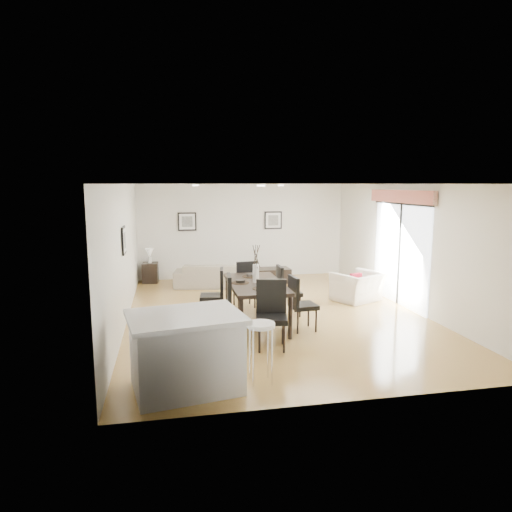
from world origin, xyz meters
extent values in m
plane|color=tan|center=(0.00, 0.00, 0.00)|extent=(8.00, 8.00, 0.00)
cube|color=silver|center=(0.00, 4.00, 1.35)|extent=(6.00, 0.04, 2.70)
cube|color=silver|center=(0.00, -4.00, 1.35)|extent=(6.00, 0.04, 2.70)
cube|color=silver|center=(-3.00, 0.00, 1.35)|extent=(0.04, 8.00, 2.70)
cube|color=silver|center=(3.00, 0.00, 1.35)|extent=(0.04, 8.00, 2.70)
cube|color=white|center=(0.00, 0.00, 2.70)|extent=(6.00, 8.00, 0.02)
imported|color=gray|center=(-0.93, 2.82, 0.31)|extent=(2.26, 1.18, 0.63)
imported|color=beige|center=(2.16, 0.68, 0.34)|extent=(1.32, 1.26, 0.67)
imported|color=#355826|center=(5.62, 1.38, 0.36)|extent=(0.42, 0.42, 0.71)
cube|color=black|center=(-0.52, -0.65, 0.80)|extent=(1.01, 2.01, 0.07)
cylinder|color=black|center=(-0.96, -1.59, 0.38)|extent=(0.08, 0.08, 0.77)
cylinder|color=black|center=(-0.95, 0.28, 0.38)|extent=(0.08, 0.08, 0.77)
cylinder|color=black|center=(-0.09, -1.59, 0.38)|extent=(0.08, 0.08, 0.77)
cylinder|color=black|center=(-0.08, 0.28, 0.38)|extent=(0.08, 0.08, 0.77)
cube|color=black|center=(-1.32, -1.15, 0.50)|extent=(0.54, 0.54, 0.09)
cube|color=black|center=(-1.11, -1.17, 0.81)|extent=(0.11, 0.50, 0.59)
cylinder|color=black|center=(-1.50, -0.94, 0.23)|extent=(0.04, 0.04, 0.45)
cylinder|color=black|center=(-1.11, -0.98, 0.23)|extent=(0.04, 0.04, 0.45)
cylinder|color=black|center=(-1.53, -1.33, 0.23)|extent=(0.04, 0.04, 0.45)
cylinder|color=black|center=(-1.15, -1.37, 0.23)|extent=(0.04, 0.04, 0.45)
cube|color=black|center=(-1.32, -0.15, 0.47)|extent=(0.52, 0.52, 0.08)
cube|color=black|center=(-1.12, -0.18, 0.76)|extent=(0.12, 0.47, 0.56)
cylinder|color=black|center=(-1.48, 0.05, 0.21)|extent=(0.04, 0.04, 0.43)
cylinder|color=black|center=(-1.12, 0.01, 0.21)|extent=(0.04, 0.04, 0.43)
cylinder|color=black|center=(-1.53, -0.31, 0.21)|extent=(0.04, 0.04, 0.43)
cylinder|color=black|center=(-1.17, -0.36, 0.21)|extent=(0.04, 0.04, 0.43)
cube|color=black|center=(0.28, -1.15, 0.46)|extent=(0.50, 0.50, 0.08)
cube|color=black|center=(0.08, -1.17, 0.75)|extent=(0.10, 0.47, 0.55)
cylinder|color=black|center=(0.48, -1.32, 0.21)|extent=(0.04, 0.04, 0.42)
cylinder|color=black|center=(0.12, -1.35, 0.21)|extent=(0.04, 0.04, 0.42)
cylinder|color=black|center=(0.44, -0.96, 0.21)|extent=(0.04, 0.04, 0.42)
cylinder|color=black|center=(0.08, -0.99, 0.21)|extent=(0.04, 0.04, 0.42)
cube|color=black|center=(0.28, -0.15, 0.47)|extent=(0.47, 0.47, 0.08)
cube|color=black|center=(0.08, -0.15, 0.76)|extent=(0.07, 0.47, 0.56)
cylinder|color=black|center=(0.46, -0.34, 0.21)|extent=(0.04, 0.04, 0.43)
cylinder|color=black|center=(0.09, -0.33, 0.21)|extent=(0.04, 0.04, 0.43)
cylinder|color=black|center=(0.47, 0.03, 0.21)|extent=(0.04, 0.04, 0.43)
cylinder|color=black|center=(0.10, 0.03, 0.21)|extent=(0.04, 0.04, 0.43)
cube|color=black|center=(-0.52, -1.99, 0.51)|extent=(0.60, 0.60, 0.09)
cube|color=black|center=(-0.48, -1.77, 0.82)|extent=(0.51, 0.16, 0.60)
cylinder|color=black|center=(-0.76, -2.14, 0.23)|extent=(0.04, 0.04, 0.46)
cylinder|color=black|center=(-0.68, -1.76, 0.23)|extent=(0.04, 0.04, 0.46)
cylinder|color=black|center=(-0.37, -2.22, 0.23)|extent=(0.04, 0.04, 0.46)
cylinder|color=black|center=(-0.29, -1.83, 0.23)|extent=(0.04, 0.04, 0.46)
cube|color=black|center=(-0.52, 0.68, 0.47)|extent=(0.53, 0.53, 0.08)
cube|color=black|center=(-0.50, 0.48, 0.77)|extent=(0.48, 0.12, 0.56)
cylinder|color=black|center=(-0.36, 0.89, 0.22)|extent=(0.04, 0.04, 0.43)
cylinder|color=black|center=(-0.32, 0.52, 0.22)|extent=(0.04, 0.04, 0.43)
cylinder|color=black|center=(-0.73, 0.84, 0.22)|extent=(0.04, 0.04, 0.43)
cylinder|color=black|center=(-0.68, 0.48, 0.22)|extent=(0.04, 0.04, 0.43)
cylinder|color=white|center=(-0.52, -0.65, 1.01)|extent=(0.12, 0.12, 0.35)
cylinder|color=black|center=(-0.22, -0.65, 0.84)|extent=(0.34, 0.34, 0.01)
cylinder|color=black|center=(-0.22, -0.65, 0.87)|extent=(0.18, 0.18, 0.05)
cylinder|color=black|center=(-0.52, -0.10, 0.84)|extent=(0.34, 0.34, 0.01)
cylinder|color=black|center=(-0.52, -0.10, 0.87)|extent=(0.18, 0.18, 0.05)
cylinder|color=black|center=(-0.82, -0.65, 0.84)|extent=(0.34, 0.34, 0.01)
cylinder|color=black|center=(-0.82, -0.65, 0.87)|extent=(0.18, 0.18, 0.05)
cylinder|color=black|center=(-0.52, -1.21, 0.84)|extent=(0.34, 0.34, 0.01)
cylinder|color=black|center=(-0.52, -1.21, 0.87)|extent=(0.18, 0.18, 0.05)
cube|color=black|center=(0.66, 3.06, 0.20)|extent=(0.99, 0.61, 0.39)
cube|color=black|center=(-2.66, 3.66, 0.28)|extent=(0.44, 0.44, 0.56)
cylinder|color=white|center=(-2.66, 3.66, 0.64)|extent=(0.09, 0.09, 0.17)
cone|color=white|center=(-2.66, 3.66, 0.84)|extent=(0.21, 0.21, 0.23)
cube|color=maroon|center=(2.07, 0.59, 0.53)|extent=(0.30, 0.17, 0.29)
cube|color=silver|center=(-1.97, -3.23, 0.48)|extent=(1.50, 1.23, 0.95)
cube|color=#BCBCBE|center=(-1.97, -3.23, 0.99)|extent=(1.63, 1.36, 0.07)
cylinder|color=white|center=(-0.96, -3.23, 0.82)|extent=(0.39, 0.39, 0.06)
cylinder|color=silver|center=(-0.83, -3.10, 0.41)|extent=(0.03, 0.03, 0.82)
cylinder|color=silver|center=(-1.09, -3.10, 0.41)|extent=(0.03, 0.03, 0.82)
cylinder|color=silver|center=(-1.09, -3.36, 0.41)|extent=(0.03, 0.03, 0.82)
cylinder|color=silver|center=(-0.83, -3.36, 0.41)|extent=(0.03, 0.03, 0.82)
cube|color=black|center=(-1.60, 3.97, 1.65)|extent=(0.52, 0.03, 0.52)
cube|color=white|center=(-1.60, 3.97, 1.65)|extent=(0.44, 0.04, 0.44)
cube|color=#50504B|center=(-1.60, 3.97, 1.65)|extent=(0.30, 0.04, 0.30)
cube|color=black|center=(0.90, 3.97, 1.65)|extent=(0.52, 0.03, 0.52)
cube|color=white|center=(0.90, 3.97, 1.65)|extent=(0.44, 0.04, 0.44)
cube|color=#50504B|center=(0.90, 3.97, 1.65)|extent=(0.30, 0.04, 0.30)
cube|color=black|center=(-2.97, -0.20, 1.65)|extent=(0.03, 0.52, 0.52)
cube|color=white|center=(-2.97, -0.20, 1.65)|extent=(0.04, 0.44, 0.44)
cube|color=#50504B|center=(-2.97, -0.20, 1.65)|extent=(0.04, 0.30, 0.30)
cube|color=white|center=(2.98, 0.30, 1.12)|extent=(0.02, 2.40, 2.25)
cube|color=black|center=(2.96, 0.30, 1.12)|extent=(0.03, 0.05, 2.25)
cube|color=black|center=(2.96, 0.30, 2.27)|extent=(0.03, 2.50, 0.05)
cube|color=maroon|center=(2.92, 0.30, 2.43)|extent=(0.10, 2.70, 0.28)
plane|color=gray|center=(5.00, 0.30, 0.00)|extent=(6.00, 6.00, 0.00)
cube|color=brown|center=(6.05, 2.70, 1.00)|extent=(0.35, 0.35, 2.00)
camera|label=1|loc=(-2.17, -9.04, 2.70)|focal=32.00mm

